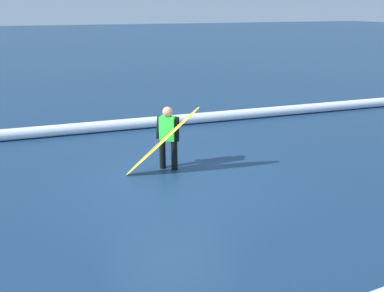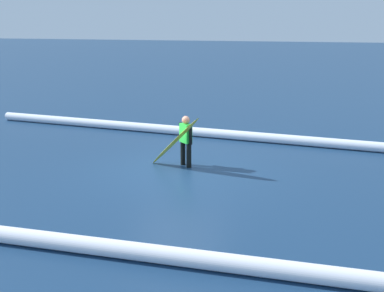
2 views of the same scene
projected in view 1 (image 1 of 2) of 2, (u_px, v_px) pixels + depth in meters
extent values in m
plane|color=navy|center=(169.00, 178.00, 7.90)|extent=(162.04, 162.04, 0.00)
cylinder|color=black|center=(174.00, 155.00, 8.19)|extent=(0.14, 0.14, 0.69)
cylinder|color=black|center=(163.00, 154.00, 8.27)|extent=(0.14, 0.14, 0.69)
cube|color=#2DD83F|center=(168.00, 128.00, 8.02)|extent=(0.39, 0.37, 0.53)
sphere|color=tan|center=(167.00, 112.00, 7.89)|extent=(0.22, 0.22, 0.22)
cylinder|color=black|center=(177.00, 129.00, 7.96)|extent=(0.09, 0.12, 0.55)
cylinder|color=black|center=(159.00, 127.00, 8.08)|extent=(0.09, 0.23, 0.55)
ellipsoid|color=yellow|center=(162.00, 142.00, 7.74)|extent=(1.62, 0.85, 1.56)
ellipsoid|color=red|center=(162.00, 142.00, 7.74)|extent=(1.26, 0.57, 1.26)
cylinder|color=white|center=(147.00, 122.00, 11.16)|extent=(18.07, 1.49, 0.32)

